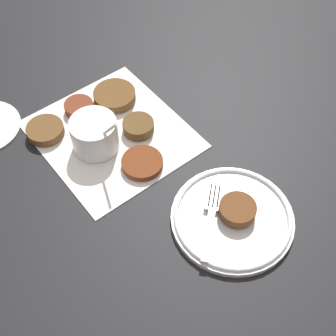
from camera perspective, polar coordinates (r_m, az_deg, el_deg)
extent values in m
plane|color=black|center=(0.89, -6.09, 2.67)|extent=(4.00, 4.00, 0.00)
cube|color=white|center=(0.91, -6.84, 4.14)|extent=(0.31, 0.29, 0.00)
cylinder|color=silver|center=(0.87, -8.95, 4.08)|extent=(0.09, 0.09, 0.06)
cylinder|color=orange|center=(0.88, -8.85, 3.57)|extent=(0.07, 0.07, 0.03)
cone|color=silver|center=(0.88, -10.85, 6.44)|extent=(0.02, 0.02, 0.02)
cylinder|color=silver|center=(0.82, -7.70, 4.30)|extent=(0.08, 0.01, 0.10)
cylinder|color=brown|center=(0.85, -3.19, 0.61)|extent=(0.08, 0.08, 0.01)
cylinder|color=brown|center=(0.96, -6.53, 8.74)|extent=(0.09, 0.09, 0.02)
cylinder|color=brown|center=(0.90, -3.61, 5.07)|extent=(0.06, 0.06, 0.02)
cylinder|color=brown|center=(0.95, -10.81, 7.30)|extent=(0.06, 0.06, 0.02)
cylinder|color=brown|center=(0.92, -14.74, 4.48)|extent=(0.07, 0.07, 0.02)
cylinder|color=silver|center=(0.80, 7.83, -6.15)|extent=(0.21, 0.21, 0.01)
torus|color=silver|center=(0.79, 7.89, -5.89)|extent=(0.20, 0.20, 0.01)
cylinder|color=brown|center=(0.78, 8.47, -5.02)|extent=(0.06, 0.06, 0.02)
cube|color=silver|center=(0.76, 4.94, -8.19)|extent=(0.06, 0.09, 0.00)
cube|color=silver|center=(0.80, 5.65, -3.42)|extent=(0.06, 0.06, 0.00)
cube|color=black|center=(0.80, 6.18, -3.40)|extent=(0.03, 0.04, 0.00)
cube|color=black|center=(0.80, 5.67, -3.33)|extent=(0.03, 0.04, 0.00)
cube|color=black|center=(0.80, 5.16, -3.25)|extent=(0.03, 0.04, 0.00)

